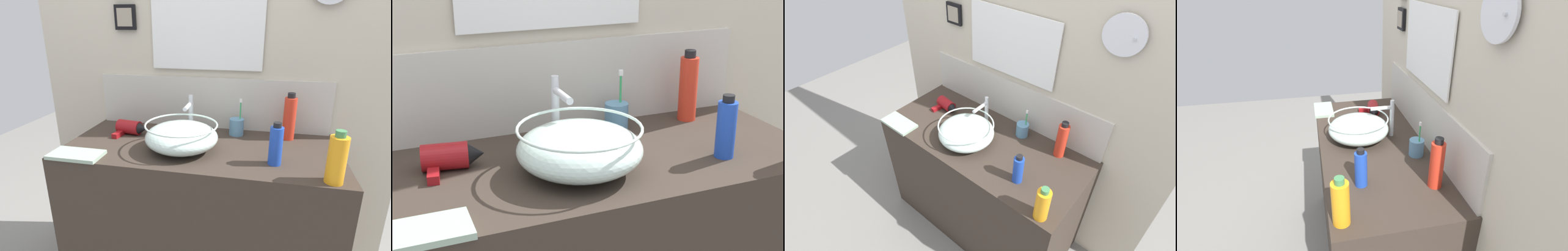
{
  "view_description": "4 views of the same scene",
  "coord_description": "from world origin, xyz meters",
  "views": [
    {
      "loc": [
        0.26,
        -1.31,
        1.39
      ],
      "look_at": [
        -0.02,
        0.0,
        0.93
      ],
      "focal_mm": 28.0,
      "sensor_mm": 36.0,
      "label": 1
    },
    {
      "loc": [
        -0.55,
        -1.28,
        1.44
      ],
      "look_at": [
        -0.02,
        0.0,
        0.93
      ],
      "focal_mm": 50.0,
      "sensor_mm": 36.0,
      "label": 2
    },
    {
      "loc": [
        0.87,
        -1.05,
        2.08
      ],
      "look_at": [
        -0.02,
        0.0,
        0.93
      ],
      "focal_mm": 28.0,
      "sensor_mm": 36.0,
      "label": 3
    },
    {
      "loc": [
        1.4,
        -0.3,
        1.66
      ],
      "look_at": [
        -0.02,
        0.0,
        0.93
      ],
      "focal_mm": 28.0,
      "sensor_mm": 36.0,
      "label": 4
    }
  ],
  "objects": [
    {
      "name": "vanity_counter",
      "position": [
        0.0,
        0.0,
        0.42
      ],
      "size": [
        1.27,
        0.57,
        0.83
      ],
      "primitive_type": "cube",
      "color": "#382D26",
      "rests_on": "ground"
    },
    {
      "name": "back_panel",
      "position": [
        -0.0,
        0.31,
        1.22
      ],
      "size": [
        1.96,
        0.1,
        2.44
      ],
      "color": "beige",
      "rests_on": "ground"
    },
    {
      "name": "glass_bowl_sink",
      "position": [
        -0.07,
        -0.07,
        0.9
      ],
      "size": [
        0.33,
        0.33,
        0.13
      ],
      "color": "silver",
      "rests_on": "vanity_counter"
    },
    {
      "name": "faucet",
      "position": [
        -0.07,
        0.1,
        0.96
      ],
      "size": [
        0.02,
        0.13,
        0.21
      ],
      "color": "silver",
      "rests_on": "vanity_counter"
    },
    {
      "name": "hair_drier",
      "position": [
        -0.38,
        0.08,
        0.87
      ],
      "size": [
        0.17,
        0.14,
        0.07
      ],
      "color": "maroon",
      "rests_on": "vanity_counter"
    },
    {
      "name": "toothbrush_cup",
      "position": [
        0.15,
        0.19,
        0.88
      ],
      "size": [
        0.07,
        0.07,
        0.19
      ],
      "color": "#598CB2",
      "rests_on": "vanity_counter"
    },
    {
      "name": "lotion_bottle",
      "position": [
        0.55,
        -0.24,
        0.93
      ],
      "size": [
        0.07,
        0.07,
        0.2
      ],
      "color": "orange",
      "rests_on": "vanity_counter"
    },
    {
      "name": "spray_bottle",
      "position": [
        0.41,
        0.18,
        0.94
      ],
      "size": [
        0.06,
        0.06,
        0.23
      ],
      "color": "red",
      "rests_on": "vanity_counter"
    },
    {
      "name": "shampoo_bottle",
      "position": [
        0.34,
        -0.13,
        0.92
      ],
      "size": [
        0.05,
        0.05,
        0.18
      ],
      "color": "blue",
      "rests_on": "vanity_counter"
    },
    {
      "name": "hand_towel",
      "position": [
        -0.5,
        -0.23,
        0.84
      ],
      "size": [
        0.23,
        0.12,
        0.02
      ],
      "primitive_type": "cube",
      "color": "#99B29E",
      "rests_on": "vanity_counter"
    }
  ]
}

